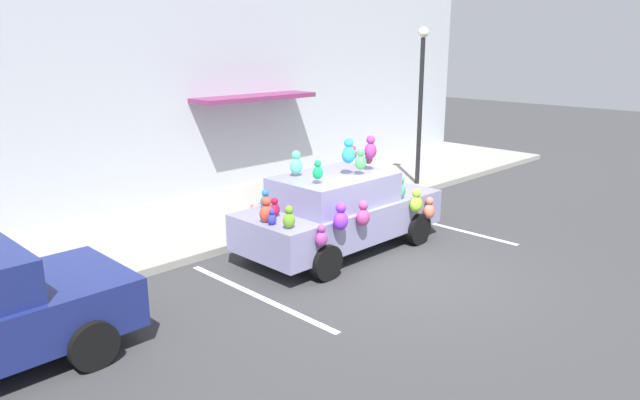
# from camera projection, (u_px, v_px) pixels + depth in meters

# --- Properties ---
(ground_plane) EXTENTS (60.00, 60.00, 0.00)m
(ground_plane) POSITION_uv_depth(u_px,v_px,m) (397.00, 274.00, 10.53)
(ground_plane) COLOR #38383A
(sidewalk) EXTENTS (24.00, 4.00, 0.15)m
(sidewalk) POSITION_uv_depth(u_px,v_px,m) (228.00, 214.00, 13.92)
(sidewalk) COLOR gray
(sidewalk) RESTS_ON ground
(storefront_building) EXTENTS (24.00, 1.25, 6.40)m
(storefront_building) POSITION_uv_depth(u_px,v_px,m) (172.00, 75.00, 14.59)
(storefront_building) COLOR #B2B7C1
(storefront_building) RESTS_ON ground
(parking_stripe_front) EXTENTS (0.12, 3.60, 0.01)m
(parking_stripe_front) POSITION_uv_depth(u_px,v_px,m) (443.00, 226.00, 13.23)
(parking_stripe_front) COLOR silver
(parking_stripe_front) RESTS_ON ground
(parking_stripe_rear) EXTENTS (0.12, 3.60, 0.01)m
(parking_stripe_rear) POSITION_uv_depth(u_px,v_px,m) (258.00, 296.00, 9.60)
(parking_stripe_rear) COLOR silver
(parking_stripe_rear) RESTS_ON ground
(plush_covered_car) EXTENTS (4.29, 2.08, 2.25)m
(plush_covered_car) POSITION_uv_depth(u_px,v_px,m) (340.00, 211.00, 11.49)
(plush_covered_car) COLOR #8381AC
(plush_covered_car) RESTS_ON ground
(teddy_bear_on_sidewalk) EXTENTS (0.30, 0.25, 0.56)m
(teddy_bear_on_sidewalk) POSITION_uv_depth(u_px,v_px,m) (255.00, 216.00, 12.56)
(teddy_bear_on_sidewalk) COLOR pink
(teddy_bear_on_sidewalk) RESTS_ON sidewalk
(street_lamp_post) EXTENTS (0.28, 0.28, 4.22)m
(street_lamp_post) POSITION_uv_depth(u_px,v_px,m) (421.00, 91.00, 15.90)
(street_lamp_post) COLOR black
(street_lamp_post) RESTS_ON sidewalk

